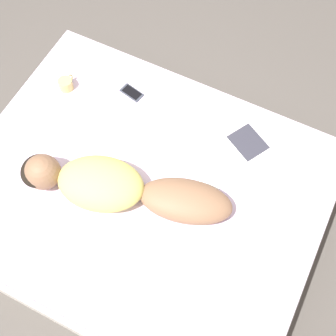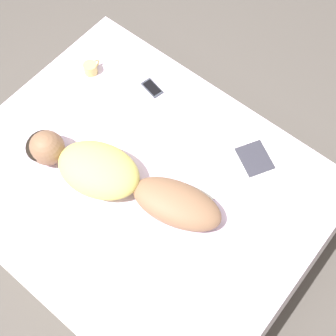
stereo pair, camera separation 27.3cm
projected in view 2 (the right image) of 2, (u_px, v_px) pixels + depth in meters
The scene contains 6 objects.
ground_plane at pixel (144, 213), 3.21m from camera, with size 12.00×12.00×0.00m, color #4C4742.
bed at pixel (142, 198), 2.98m from camera, with size 1.72×2.14×0.51m.
person at pixel (111, 176), 2.66m from camera, with size 0.55×1.24×0.21m.
open_magazine at pixel (235, 166), 2.79m from camera, with size 0.62×0.53×0.01m.
coffee_mug at pixel (91, 68), 3.08m from camera, with size 0.13×0.09×0.08m.
cell_phone at pixel (152, 88), 3.05m from camera, with size 0.11×0.16×0.01m.
Camera 2 is at (-0.81, -0.88, 3.00)m, focal length 50.00 mm.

